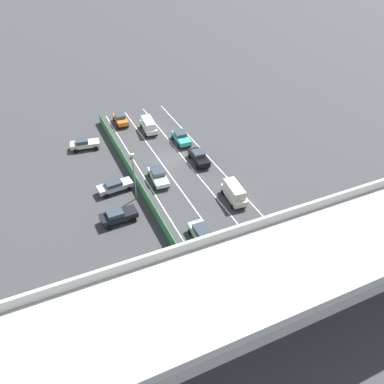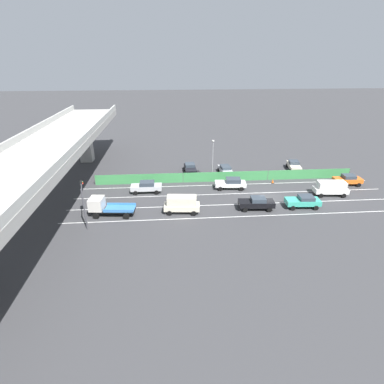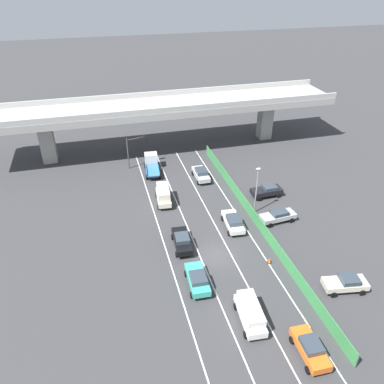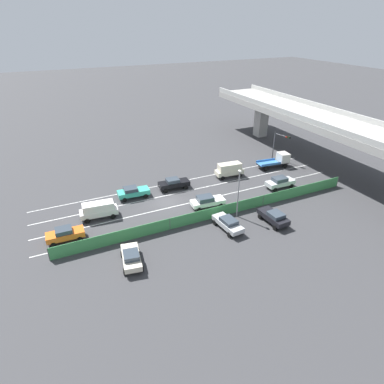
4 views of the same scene
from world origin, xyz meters
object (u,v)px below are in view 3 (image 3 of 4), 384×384
(car_sedan_silver, at_px, (201,174))
(car_van_cream, at_px, (163,194))
(street_lamp, at_px, (257,186))
(car_van_white, at_px, (250,312))
(parked_sedan_cream, at_px, (346,283))
(traffic_cone, at_px, (270,260))
(car_sedan_white, at_px, (233,221))
(traffic_light, at_px, (134,146))
(parked_wagon_silver, at_px, (278,216))
(car_taxi_teal, at_px, (197,279))
(flatbed_truck_blue, at_px, (152,163))
(car_sedan_black, at_px, (182,241))
(parked_sedan_dark, at_px, (267,190))
(car_taxi_orange, at_px, (310,348))

(car_sedan_silver, distance_m, car_van_cream, 8.29)
(street_lamp, bearing_deg, car_van_white, -114.35)
(parked_sedan_cream, distance_m, traffic_cone, 7.89)
(car_sedan_white, relative_size, traffic_light, 0.93)
(car_sedan_white, height_order, parked_wagon_silver, car_sedan_white)
(car_taxi_teal, bearing_deg, car_sedan_silver, 72.97)
(car_taxi_teal, distance_m, street_lamp, 15.46)
(parked_wagon_silver, bearing_deg, flatbed_truck_blue, 126.15)
(parked_sedan_cream, xyz_separation_m, street_lamp, (-3.35, 14.98, 3.15))
(flatbed_truck_blue, distance_m, traffic_cone, 26.07)
(parked_wagon_silver, distance_m, traffic_light, 24.86)
(car_sedan_silver, bearing_deg, car_sedan_white, -88.02)
(parked_wagon_silver, bearing_deg, car_taxi_teal, -147.54)
(car_van_cream, height_order, street_lamp, street_lamp)
(car_taxi_teal, bearing_deg, car_sedan_black, 90.59)
(traffic_light, bearing_deg, car_taxi_teal, -84.94)
(parked_sedan_dark, bearing_deg, car_sedan_black, -151.20)
(car_sedan_white, xyz_separation_m, car_van_cream, (-7.12, 7.80, 0.37))
(car_taxi_orange, distance_m, car_van_cream, 27.08)
(flatbed_truck_blue, bearing_deg, car_sedan_silver, -36.11)
(traffic_light, bearing_deg, parked_sedan_dark, -39.52)
(car_van_white, bearing_deg, car_sedan_black, 106.27)
(parked_sedan_cream, bearing_deg, traffic_light, 117.37)
(parked_sedan_dark, relative_size, street_lamp, 0.66)
(car_van_white, relative_size, flatbed_truck_blue, 0.85)
(car_sedan_black, height_order, flatbed_truck_blue, flatbed_truck_blue)
(traffic_light, bearing_deg, car_sedan_silver, -36.51)
(car_van_cream, xyz_separation_m, car_taxi_teal, (0.25, -16.13, -0.37))
(car_sedan_white, xyz_separation_m, traffic_light, (-9.32, 19.26, 2.73))
(car_taxi_teal, distance_m, parked_wagon_silver, 15.13)
(car_sedan_white, relative_size, street_lamp, 0.72)
(car_taxi_teal, height_order, flatbed_truck_blue, flatbed_truck_blue)
(flatbed_truck_blue, height_order, street_lamp, street_lamp)
(car_sedan_silver, bearing_deg, traffic_light, 143.49)
(car_taxi_teal, bearing_deg, parked_sedan_dark, 45.13)
(car_taxi_orange, relative_size, car_van_cream, 0.91)
(car_van_white, xyz_separation_m, parked_wagon_silver, (9.38, 13.61, -0.34))
(parked_sedan_cream, relative_size, traffic_cone, 6.47)
(street_lamp, xyz_separation_m, traffic_cone, (-2.21, -9.41, -3.71))
(car_van_white, bearing_deg, car_taxi_orange, -52.82)
(flatbed_truck_blue, height_order, parked_sedan_cream, flatbed_truck_blue)
(car_sedan_white, relative_size, car_sedan_black, 1.01)
(car_sedan_black, height_order, parked_wagon_silver, car_sedan_black)
(car_taxi_orange, bearing_deg, flatbed_truck_blue, 101.05)
(traffic_light, xyz_separation_m, street_lamp, (13.15, -16.89, 0.40))
(car_taxi_teal, bearing_deg, flatbed_truck_blue, 90.42)
(car_van_cream, height_order, car_sedan_black, car_van_cream)
(car_van_cream, distance_m, street_lamp, 12.54)
(car_sedan_black, xyz_separation_m, flatbed_truck_blue, (-0.12, 19.53, 0.31))
(car_sedan_black, bearing_deg, car_taxi_orange, -67.17)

